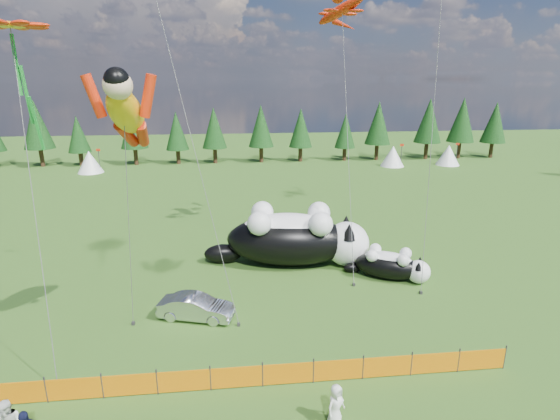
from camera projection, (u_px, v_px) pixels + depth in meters
name	position (u px, v px, depth m)	size (l,w,h in m)	color
ground	(236.00, 344.00, 19.81)	(160.00, 160.00, 0.00)	#0B3309
safety_fence	(237.00, 377.00, 16.81)	(22.06, 0.06, 1.10)	#262626
tree_line	(231.00, 135.00, 61.49)	(90.00, 4.00, 8.00)	black
festival_tents	(314.00, 158.00, 58.64)	(50.00, 3.20, 2.80)	white
cat_large	(296.00, 237.00, 27.91)	(10.63, 4.86, 3.85)	black
cat_small	(391.00, 265.00, 26.07)	(4.76, 3.42, 1.86)	black
car	(196.00, 307.00, 21.73)	(1.30, 3.74, 1.23)	silver
spectator_e	(336.00, 405.00, 15.02)	(0.75, 0.49, 1.54)	silver
superhero_kite	(126.00, 112.00, 16.85)	(3.83, 4.18, 12.24)	#FFB40D
gecko_kite	(341.00, 11.00, 28.60)	(5.60, 11.23, 17.78)	red
flower_kite	(11.00, 30.00, 16.90)	(3.77, 6.25, 14.13)	red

